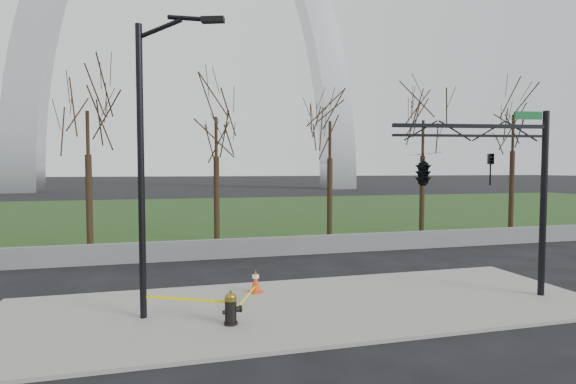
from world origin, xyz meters
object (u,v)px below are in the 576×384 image
object	(u,v)px
traffic_cone	(256,281)
fire_hydrant	(231,309)
traffic_signal_mast	(447,170)
street_light	(149,149)

from	to	relation	value
traffic_cone	fire_hydrant	bearing A→B (deg)	-112.57
traffic_cone	traffic_signal_mast	world-z (taller)	traffic_signal_mast
traffic_cone	traffic_signal_mast	distance (m)	7.08
fire_hydrant	traffic_signal_mast	size ratio (longest dim) A/B	0.15
traffic_signal_mast	fire_hydrant	bearing A→B (deg)	-165.36
street_light	traffic_signal_mast	size ratio (longest dim) A/B	1.37
fire_hydrant	traffic_cone	size ratio (longest dim) A/B	1.21
fire_hydrant	traffic_signal_mast	bearing A→B (deg)	-6.16
traffic_cone	traffic_signal_mast	xyz separation A→B (m)	(5.67, -2.13, 3.68)
fire_hydrant	street_light	world-z (taller)	street_light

